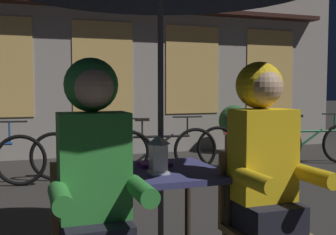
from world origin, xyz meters
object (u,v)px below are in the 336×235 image
person_left_hooded (95,171)px  bicycle_furthest (312,143)px  bicycle_third (93,154)px  bicycle_fifth (249,146)px  chair_right (259,219)px  bicycle_fourth (161,150)px  cafe_table (161,186)px  potted_plant (234,125)px  person_right_hooded (265,160)px  lantern (158,154)px  book (154,164)px

person_left_hooded → bicycle_furthest: 5.46m
person_left_hooded → bicycle_third: bearing=81.2°
bicycle_fifth → chair_right: bearing=-119.7°
chair_right → bicycle_fourth: 3.66m
bicycle_fifth → bicycle_furthest: (1.12, -0.09, 0.00)m
chair_right → bicycle_third: size_ratio=0.52×
person_left_hooded → bicycle_fourth: 4.02m
person_left_hooded → cafe_table: bearing=41.6°
bicycle_fifth → potted_plant: size_ratio=1.80×
bicycle_fourth → bicycle_furthest: same height
chair_right → bicycle_furthest: size_ratio=0.52×
person_left_hooded → bicycle_third: (0.56, 3.62, -0.50)m
person_right_hooded → bicycle_third: 3.68m
lantern → cafe_table: bearing=65.1°
person_right_hooded → bicycle_fifth: size_ratio=0.84×
lantern → bicycle_third: 3.35m
chair_right → person_right_hooded: person_right_hooded is taller
bicycle_fifth → potted_plant: bearing=70.9°
person_left_hooded → potted_plant: bearing=55.1°
lantern → person_left_hooded: bearing=-143.6°
cafe_table → bicycle_furthest: size_ratio=0.45×
bicycle_third → bicycle_furthest: bearing=-1.2°
lantern → chair_right: bearing=-26.1°
lantern → bicycle_fourth: bearing=71.3°
bicycle_fifth → bicycle_third: bearing=-179.6°
bicycle_fourth → bicycle_fifth: (1.44, -0.02, 0.00)m
person_left_hooded → lantern: bearing=36.4°
bicycle_fourth → book: size_ratio=8.37×
bicycle_third → bicycle_fourth: 1.00m
bicycle_fifth → person_left_hooded: bearing=-129.5°
person_left_hooded → bicycle_fourth: size_ratio=0.84×
cafe_table → lantern: lantern is taller
book → cafe_table: bearing=-91.6°
potted_plant → bicycle_third: bearing=-155.0°
cafe_table → person_left_hooded: (-0.48, -0.43, 0.21)m
potted_plant → bicycle_fourth: bearing=-145.4°
cafe_table → lantern: 0.25m
lantern → person_left_hooded: (-0.43, -0.32, -0.01)m
person_left_hooded → bicycle_fifth: person_left_hooded is taller
bicycle_furthest → book: 4.73m
bicycle_fourth → bicycle_furthest: (2.56, -0.11, 0.00)m
lantern → bicycle_furthest: size_ratio=0.14×
book → lantern: bearing=-103.7°
bicycle_furthest → potted_plant: potted_plant is taller
bicycle_third → potted_plant: size_ratio=1.81×
chair_right → bicycle_third: chair_right is taller
chair_right → book: 0.74m
bicycle_fourth → bicycle_fifth: bearing=-0.9°
cafe_table → bicycle_third: 3.21m
cafe_table → person_left_hooded: bearing=-138.4°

